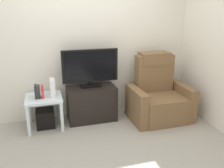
% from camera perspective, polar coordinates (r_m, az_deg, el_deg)
% --- Properties ---
extents(ground_plane, '(6.40, 6.40, 0.00)m').
position_cam_1_polar(ground_plane, '(3.39, -2.74, -14.34)').
color(ground_plane, '#9E998E').
extents(wall_back, '(6.40, 0.06, 2.60)m').
position_cam_1_polar(wall_back, '(4.01, -6.97, 10.45)').
color(wall_back, silver).
rests_on(wall_back, ground).
extents(tv_stand, '(0.78, 0.44, 0.57)m').
position_cam_1_polar(tv_stand, '(4.01, -4.86, -4.50)').
color(tv_stand, black).
rests_on(tv_stand, ground).
extents(television, '(0.89, 0.20, 0.60)m').
position_cam_1_polar(television, '(3.84, -5.15, 3.95)').
color(television, black).
rests_on(television, tv_stand).
extents(recliner_armchair, '(0.98, 0.78, 1.08)m').
position_cam_1_polar(recliner_armchair, '(4.11, 10.88, -2.93)').
color(recliner_armchair, brown).
rests_on(recliner_armchair, ground).
extents(side_table, '(0.54, 0.54, 0.50)m').
position_cam_1_polar(side_table, '(3.84, -15.78, -4.05)').
color(side_table, silver).
rests_on(side_table, ground).
extents(subwoofer_box, '(0.28, 0.28, 0.28)m').
position_cam_1_polar(subwoofer_box, '(3.95, -15.44, -7.79)').
color(subwoofer_box, black).
rests_on(subwoofer_box, ground).
extents(book_leftmost, '(0.04, 0.14, 0.20)m').
position_cam_1_polar(book_leftmost, '(3.77, -17.52, -1.72)').
color(book_leftmost, '#262626').
rests_on(book_leftmost, side_table).
extents(book_middle, '(0.03, 0.12, 0.19)m').
position_cam_1_polar(book_middle, '(3.77, -16.88, -1.74)').
color(book_middle, '#262626').
rests_on(book_middle, side_table).
extents(book_rightmost, '(0.04, 0.12, 0.19)m').
position_cam_1_polar(book_rightmost, '(3.77, -16.09, -1.71)').
color(book_rightmost, red).
rests_on(book_rightmost, side_table).
extents(game_console, '(0.07, 0.20, 0.26)m').
position_cam_1_polar(game_console, '(3.79, -13.86, -0.81)').
color(game_console, white).
rests_on(game_console, side_table).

